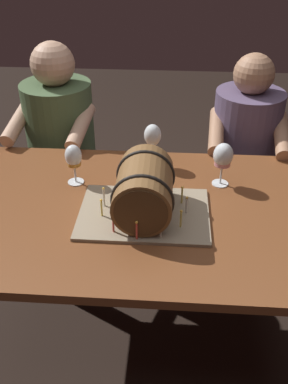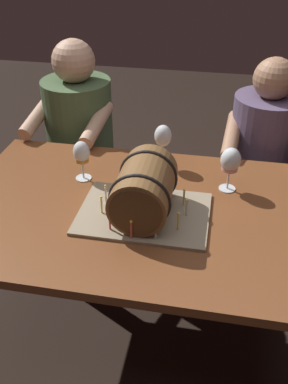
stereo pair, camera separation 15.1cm
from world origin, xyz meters
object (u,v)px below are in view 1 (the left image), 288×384
(barrel_cake, at_px, (144,192))
(person_seated_right, at_px, (240,171))
(wine_glass_amber, at_px, (74,158))
(dining_table, at_px, (141,231))
(wine_glass_rose, at_px, (223,157))
(person_seated_left, at_px, (64,160))
(wine_glass_empty, at_px, (153,136))

(barrel_cake, bearing_deg, person_seated_right, 57.72)
(barrel_cake, relative_size, wine_glass_amber, 2.79)
(wine_glass_amber, bearing_deg, dining_table, -30.45)
(wine_glass_amber, bearing_deg, wine_glass_rose, 2.92)
(dining_table, xyz_separation_m, wine_glass_rose, (0.31, 0.20, 0.23))
(dining_table, distance_m, person_seated_left, 0.84)
(wine_glass_empty, bearing_deg, person_seated_right, 38.08)
(wine_glass_amber, bearing_deg, barrel_cake, -34.61)
(wine_glass_rose, height_order, person_seated_left, person_seated_left)
(wine_glass_empty, relative_size, person_seated_right, 0.17)
(barrel_cake, xyz_separation_m, wine_glass_rose, (0.30, 0.23, 0.03))
(dining_table, xyz_separation_m, wine_glass_amber, (-0.28, 0.17, 0.22))
(dining_table, height_order, wine_glass_empty, wine_glass_empty)
(dining_table, distance_m, barrel_cake, 0.21)
(barrel_cake, relative_size, person_seated_right, 0.42)
(wine_glass_empty, bearing_deg, barrel_cake, -91.47)
(barrel_cake, distance_m, person_seated_right, 0.92)
(person_seated_right, bearing_deg, wine_glass_rose, -108.48)
(wine_glass_amber, xyz_separation_m, person_seated_right, (0.76, 0.53, -0.34))
(wine_glass_rose, bearing_deg, wine_glass_empty, 153.49)
(wine_glass_empty, relative_size, wine_glass_rose, 1.03)
(person_seated_right, bearing_deg, person_seated_left, 179.98)
(barrel_cake, bearing_deg, wine_glass_empty, 88.53)
(wine_glass_empty, distance_m, wine_glass_rose, 0.32)
(dining_table, height_order, barrel_cake, barrel_cake)
(wine_glass_amber, distance_m, person_seated_right, 0.98)
(barrel_cake, bearing_deg, wine_glass_rose, 38.37)
(barrel_cake, distance_m, wine_glass_rose, 0.38)
(dining_table, bearing_deg, person_seated_right, 55.57)
(barrel_cake, xyz_separation_m, wine_glass_empty, (0.01, 0.38, 0.04))
(barrel_cake, height_order, wine_glass_amber, barrel_cake)
(person_seated_left, bearing_deg, barrel_cake, -56.23)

